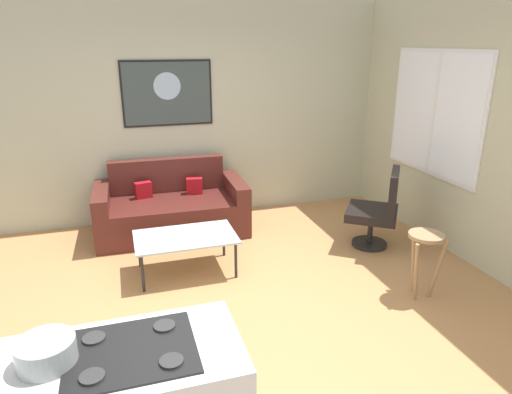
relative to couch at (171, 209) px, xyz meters
name	(u,v)px	position (x,y,z in m)	size (l,w,h in m)	color
ground	(239,307)	(0.35, -1.90, -0.31)	(6.40, 6.40, 0.04)	#B17C4A
back_wall	(188,113)	(0.35, 0.52, 1.11)	(6.40, 0.05, 2.80)	#B3B496
right_wall	(475,131)	(2.97, -1.60, 1.11)	(0.05, 6.40, 2.80)	#B5B592
couch	(171,209)	(0.00, 0.00, 0.00)	(1.82, 0.97, 0.86)	#4E1F1A
coffee_table	(185,239)	(0.00, -1.13, 0.09)	(1.01, 0.63, 0.41)	silver
armchair	(379,209)	(2.21, -1.16, 0.17)	(0.79, 0.79, 0.93)	black
bar_stool	(425,248)	(2.02, -2.24, 0.20)	(0.36, 0.36, 0.63)	#9D7950
mixing_bowl	(46,353)	(-0.96, -3.46, 0.66)	(0.26, 0.26, 0.12)	gray
wall_painting	(167,93)	(0.09, 0.48, 1.37)	(1.12, 0.03, 0.81)	black
window	(435,114)	(2.93, -1.00, 1.20)	(0.03, 1.56, 1.42)	silver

